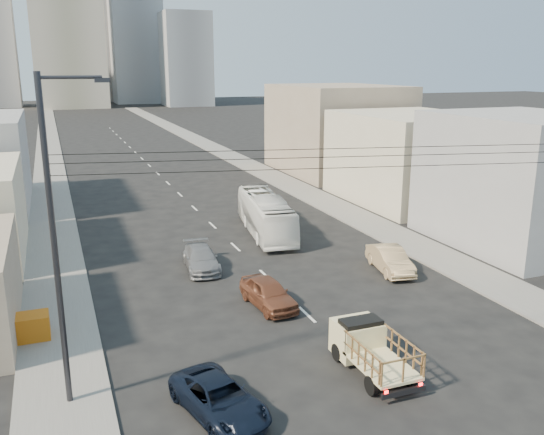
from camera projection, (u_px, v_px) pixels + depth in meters
ground at (394, 397)px, 21.81m from camera, size 420.00×420.00×0.00m
sidewalk_left at (49, 155)px, 80.88m from camera, size 3.50×180.00×0.12m
sidewalk_right at (211, 146)px, 89.04m from camera, size 3.50×180.00×0.12m
lane_dashes at (153, 169)px, 69.63m from camera, size 0.15×104.00×0.01m
flatbed_pickup at (371, 346)px, 23.44m from camera, size 1.95×4.41×1.90m
navy_pickup at (219, 398)px, 20.58m from camera, size 3.18×4.96×1.27m
city_bus at (266, 215)px, 42.67m from camera, size 3.96×10.73×2.92m
sedan_brown at (268, 293)px, 29.86m from camera, size 2.17×4.48×1.47m
sedan_tan at (390, 260)px, 34.98m from camera, size 2.36×4.74×1.49m
sedan_grey at (201, 259)px, 35.36m from camera, size 2.36×4.86×1.36m
streetlamp_left at (57, 237)px, 19.82m from camera, size 2.36×0.25×12.00m
overhead_wires at (385, 157)px, 20.87m from camera, size 23.01×5.02×0.72m
crate_stack at (29, 327)px, 26.08m from camera, size 1.80×1.20×1.14m
bldg_right_near at (522, 180)px, 39.88m from camera, size 10.00×12.00×9.00m
bldg_right_mid at (411, 157)px, 52.82m from camera, size 11.00×14.00×8.00m
bldg_right_far at (336, 129)px, 67.17m from camera, size 12.00×16.00×10.00m
high_rise_tower at (64, 2)px, 166.15m from camera, size 20.00×20.00×60.00m
midrise_ne at (136, 41)px, 189.87m from camera, size 16.00×16.00×40.00m
midrise_back at (94, 36)px, 198.73m from camera, size 18.00×18.00×44.00m
midrise_east at (186, 59)px, 177.52m from camera, size 14.00×14.00×28.00m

